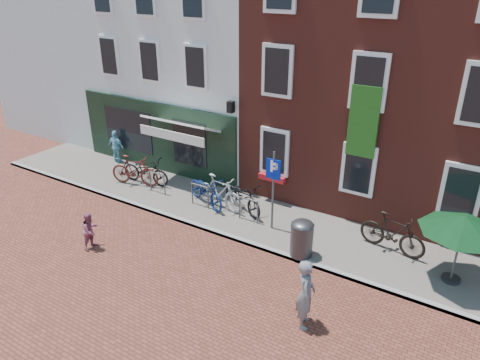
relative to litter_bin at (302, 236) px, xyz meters
The scene contains 17 objects.
ground 2.96m from the litter_bin, behind, with size 80.00×80.00×0.00m, color brown.
sidewalk 2.31m from the litter_bin, 147.02° to the left, with size 24.00×3.00×0.10m, color slate.
building_stucco 10.99m from the litter_bin, 139.52° to the left, with size 8.00×8.00×9.00m, color silver.
building_brick_mid 7.99m from the litter_bin, 97.22° to the left, with size 6.00×8.00×10.00m, color maroon.
filler_left 17.17m from the litter_bin, 156.42° to the left, with size 7.00×8.00×9.00m, color silver.
litter_bin is the anchor object (origin of this frame).
parking_sign 2.02m from the litter_bin, 148.74° to the left, with size 0.50×0.07×2.67m.
parasol 4.28m from the litter_bin, 14.69° to the left, with size 2.23×2.23×2.10m.
woman 2.79m from the litter_bin, 63.69° to the right, with size 0.66×0.43×1.80m, color slate.
boy 6.34m from the litter_bin, 153.01° to the right, with size 0.59×0.46×1.20m, color #A04D68.
cafe_person 10.19m from the litter_bin, 166.95° to the left, with size 0.83×0.35×1.42m, color #7FC9E2.
bicycle_0 7.41m from the litter_bin, 169.81° to the left, with size 0.72×2.07×1.09m, color black.
bicycle_1 7.62m from the litter_bin, behind, with size 0.57×2.01×1.21m, color #501E17.
bicycle_2 4.39m from the litter_bin, 165.24° to the left, with size 0.72×2.07×1.09m, color #0B1E50.
bicycle_3 3.87m from the litter_bin, 162.46° to the left, with size 0.57×2.01×1.21m, color #A9A8AA.
bicycle_4 3.22m from the litter_bin, 153.86° to the left, with size 0.72×2.07×1.09m, color black.
bicycle_5 2.71m from the litter_bin, 36.38° to the left, with size 0.57×2.01×1.21m, color black.
Camera 1 is at (7.17, -10.04, 7.66)m, focal length 33.39 mm.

